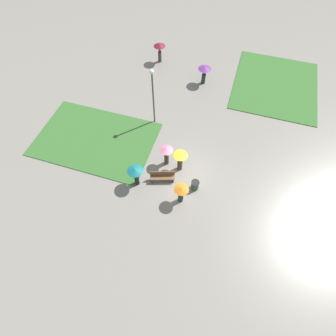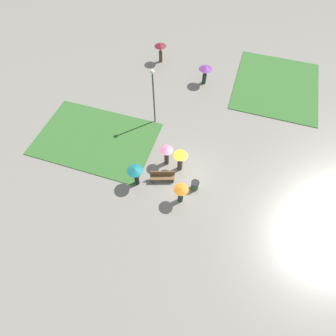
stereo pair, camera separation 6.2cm
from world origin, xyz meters
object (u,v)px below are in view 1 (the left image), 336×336
crowd_person_teal (136,173)px  lone_walker_far_path (160,48)px  crowd_person_yellow (180,158)px  crowd_person_orange (181,192)px  lamp_post (153,91)px  trash_bin (195,185)px  park_bench (162,176)px  lone_walker_mid_plaza (204,71)px  crowd_person_pink (166,153)px

crowd_person_teal → lone_walker_far_path: (-2.91, 13.79, -0.01)m
crowd_person_yellow → crowd_person_orange: bearing=158.3°
crowd_person_orange → crowd_person_teal: 3.28m
crowd_person_yellow → lone_walker_far_path: crowd_person_yellow is taller
crowd_person_yellow → lone_walker_far_path: size_ratio=1.01×
lamp_post → trash_bin: 7.49m
park_bench → crowd_person_yellow: bearing=36.2°
lamp_post → lone_walker_mid_plaza: lamp_post is taller
trash_bin → lamp_post: bearing=132.4°
lone_walker_mid_plaza → crowd_person_teal: bearing=-38.5°
lamp_post → crowd_person_yellow: bearing=-50.0°
park_bench → trash_bin: bearing=-18.1°
crowd_person_pink → crowd_person_orange: (1.82, -2.63, -0.02)m
park_bench → lone_walker_mid_plaza: size_ratio=1.01×
lamp_post → trash_bin: (4.70, -5.14, -2.74)m
park_bench → lone_walker_mid_plaza: bearing=69.6°
crowd_person_pink → lone_walker_mid_plaza: size_ratio=1.02×
park_bench → crowd_person_yellow: crowd_person_yellow is taller
trash_bin → crowd_person_yellow: bearing=138.9°
trash_bin → crowd_person_yellow: size_ratio=0.41×
crowd_person_pink → crowd_person_orange: bearing=95.8°
trash_bin → crowd_person_teal: (-3.92, -0.83, 1.02)m
lamp_post → lone_walker_mid_plaza: size_ratio=2.86×
crowd_person_teal → crowd_person_yellow: crowd_person_yellow is taller
crowd_person_teal → crowd_person_pink: bearing=179.6°
park_bench → lone_walker_far_path: lone_walker_far_path is taller
crowd_person_yellow → lone_walker_mid_plaza: 9.83m
crowd_person_pink → lone_walker_mid_plaza: 9.64m
park_bench → lone_walker_mid_plaza: 11.12m
crowd_person_pink → trash_bin: bearing=121.1°
trash_bin → lone_walker_mid_plaza: lone_walker_mid_plaza is taller
crowd_person_teal → park_bench: bearing=148.7°
crowd_person_pink → crowd_person_yellow: size_ratio=0.93×
lone_walker_far_path → lone_walker_mid_plaza: bearing=75.2°
crowd_person_orange → lone_walker_mid_plaza: bearing=177.2°
trash_bin → crowd_person_yellow: (-1.44, 1.25, 0.92)m
trash_bin → crowd_person_pink: 2.99m
crowd_person_pink → crowd_person_orange: crowd_person_pink is taller
crowd_person_yellow → lamp_post: bearing=1.0°
lamp_post → lone_walker_mid_plaza: (2.71, 5.93, -1.86)m
crowd_person_yellow → lone_walker_mid_plaza: crowd_person_yellow is taller
crowd_person_orange → crowd_person_teal: crowd_person_teal is taller
crowd_person_orange → crowd_person_yellow: size_ratio=0.91×
crowd_person_pink → lone_walker_far_path: 12.31m
lone_walker_mid_plaza → crowd_person_yellow: bearing=-26.0°
crowd_person_pink → lone_walker_far_path: lone_walker_far_path is taller
crowd_person_orange → park_bench: bearing=-134.2°
trash_bin → crowd_person_yellow: 2.12m
lamp_post → crowd_person_orange: lamp_post is taller
lone_walker_mid_plaza → trash_bin: bearing=-19.1°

